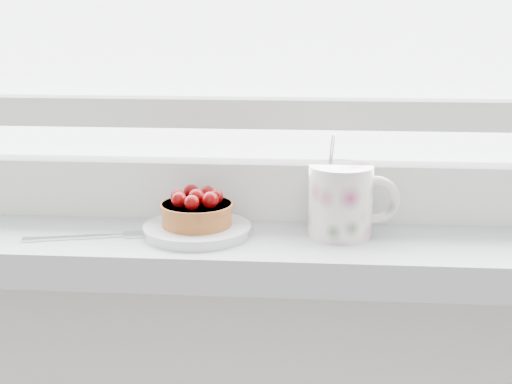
# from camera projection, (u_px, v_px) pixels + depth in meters

# --- Properties ---
(saucer) EXTENTS (0.12, 0.12, 0.01)m
(saucer) POSITION_uv_depth(u_px,v_px,m) (197.00, 230.00, 0.82)
(saucer) COLOR silver
(saucer) RESTS_ON windowsill
(raspberry_tart) EXTENTS (0.08, 0.08, 0.04)m
(raspberry_tart) POSITION_uv_depth(u_px,v_px,m) (197.00, 210.00, 0.81)
(raspberry_tart) COLOR brown
(raspberry_tart) RESTS_ON saucer
(floral_mug) EXTENTS (0.11, 0.08, 0.12)m
(floral_mug) POSITION_uv_depth(u_px,v_px,m) (343.00, 199.00, 0.81)
(floral_mug) COLOR silver
(floral_mug) RESTS_ON windowsill
(fork) EXTENTS (0.16, 0.06, 0.00)m
(fork) POSITION_uv_depth(u_px,v_px,m) (96.00, 236.00, 0.81)
(fork) COLOR silver
(fork) RESTS_ON windowsill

